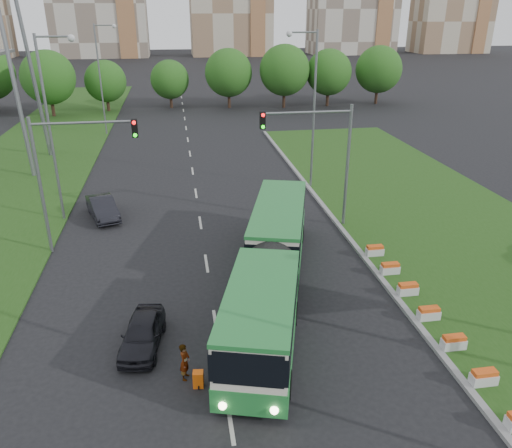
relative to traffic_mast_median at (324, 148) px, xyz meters
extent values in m
plane|color=black|center=(-4.78, -10.00, -5.35)|extent=(360.00, 360.00, 0.00)
cube|color=#1F4413|center=(8.22, -2.00, -5.27)|extent=(14.00, 60.00, 0.15)
cube|color=gray|center=(1.27, -2.00, -5.26)|extent=(0.30, 60.00, 0.18)
cube|color=#1F4413|center=(-22.78, 15.00, -5.30)|extent=(12.00, 110.00, 0.10)
cylinder|color=slate|center=(1.62, 0.00, -1.35)|extent=(0.20, 0.20, 8.00)
cylinder|color=slate|center=(-1.13, 0.00, 2.25)|extent=(5.50, 0.14, 0.14)
cube|color=black|center=(-3.88, 0.00, 1.85)|extent=(0.32, 0.32, 1.00)
cylinder|color=slate|center=(-16.78, -1.00, -1.35)|extent=(0.20, 0.20, 8.00)
cylinder|color=slate|center=(-14.03, -1.00, 2.25)|extent=(5.50, 0.14, 0.14)
cube|color=black|center=(-11.28, -1.00, 1.85)|extent=(0.32, 0.32, 1.00)
cube|color=beige|center=(-5.00, -12.98, -3.52)|extent=(2.61, 7.20, 2.82)
cube|color=beige|center=(-5.00, -3.74, -3.52)|extent=(2.61, 8.77, 2.82)
cylinder|color=black|center=(-5.00, -8.76, -3.58)|extent=(2.61, 1.30, 2.61)
cube|color=#217532|center=(-5.00, -12.98, -4.46)|extent=(2.69, 7.26, 0.99)
cube|color=#217532|center=(-5.00, -3.74, -4.46)|extent=(2.69, 8.82, 0.99)
cube|color=black|center=(-5.00, -12.98, -3.05)|extent=(2.69, 7.26, 1.10)
cube|color=black|center=(-5.00, -3.74, -3.05)|extent=(2.69, 8.82, 1.10)
imported|color=black|center=(-10.96, -11.18, -4.69)|extent=(2.12, 4.06, 1.32)
imported|color=black|center=(-14.35, 4.00, -4.62)|extent=(2.87, 4.71, 1.46)
imported|color=gray|center=(-9.24, -13.51, -4.57)|extent=(0.53, 0.66, 1.57)
cube|color=#FF5F0D|center=(-8.77, -14.06, -5.01)|extent=(0.39, 0.34, 0.67)
cylinder|color=black|center=(-8.77, -14.23, -5.27)|extent=(0.04, 0.16, 0.16)
camera|label=1|loc=(-9.01, -29.29, 7.86)|focal=35.00mm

